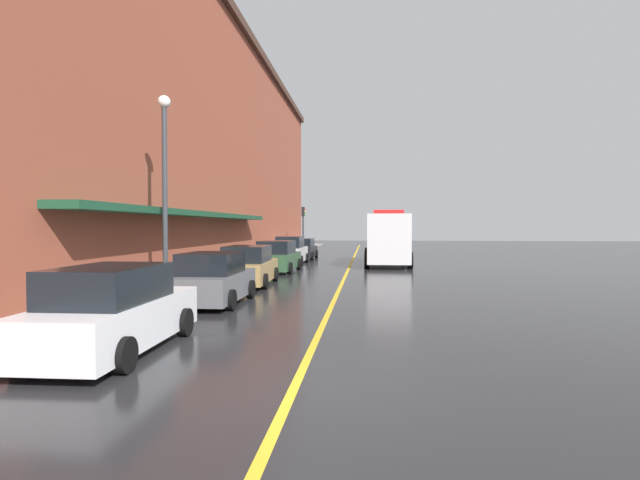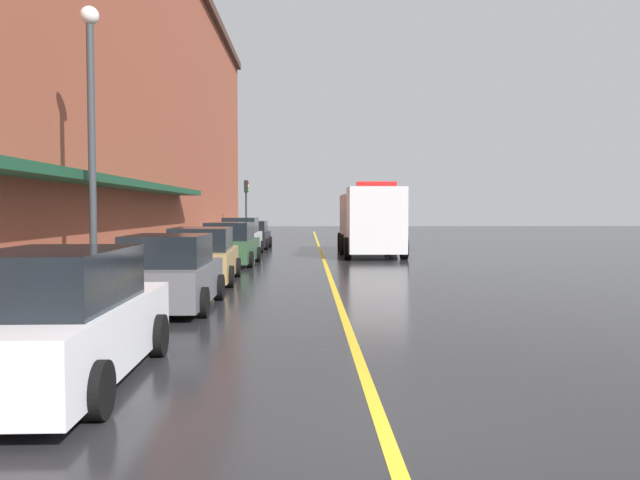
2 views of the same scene
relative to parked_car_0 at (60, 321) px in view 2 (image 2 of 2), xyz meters
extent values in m
plane|color=#232326|center=(3.93, 22.87, -0.81)|extent=(112.00, 112.00, 0.00)
cube|color=gray|center=(-2.27, 22.87, -0.74)|extent=(2.40, 70.00, 0.15)
cube|color=gold|center=(3.93, 22.87, -0.81)|extent=(0.16, 70.00, 0.01)
cube|color=brown|center=(-9.54, 21.87, 7.34)|extent=(12.13, 64.00, 16.31)
cube|color=#19472D|center=(-2.92, 13.87, 2.29)|extent=(1.20, 22.40, 0.24)
cube|color=silver|center=(0.00, 0.07, -0.21)|extent=(1.85, 4.79, 0.86)
cube|color=black|center=(0.00, -0.17, 0.57)|extent=(1.64, 2.64, 0.70)
cylinder|color=black|center=(-0.92, 1.53, -0.49)|extent=(0.23, 0.64, 0.64)
cylinder|color=black|center=(0.87, 1.56, -0.49)|extent=(0.23, 0.64, 0.64)
cylinder|color=black|center=(0.92, -1.39, -0.49)|extent=(0.23, 0.64, 0.64)
cube|color=#595B60|center=(0.05, 6.30, -0.23)|extent=(1.86, 4.15, 0.83)
cube|color=black|center=(0.05, 6.10, 0.53)|extent=(1.67, 2.29, 0.68)
cylinder|color=black|center=(-0.89, 7.58, -0.49)|extent=(0.22, 0.64, 0.64)
cylinder|color=black|center=(0.98, 7.59, -0.49)|extent=(0.22, 0.64, 0.64)
cylinder|color=black|center=(-0.88, 5.01, -0.49)|extent=(0.22, 0.64, 0.64)
cylinder|color=black|center=(0.99, 5.02, -0.49)|extent=(0.22, 0.64, 0.64)
cube|color=#A5844C|center=(-0.05, 11.52, -0.22)|extent=(2.04, 4.79, 0.83)
cube|color=black|center=(-0.04, 11.28, 0.54)|extent=(1.77, 2.66, 0.68)
cylinder|color=black|center=(-1.05, 12.95, -0.49)|extent=(0.24, 0.65, 0.64)
cylinder|color=black|center=(0.84, 13.02, -0.49)|extent=(0.24, 0.65, 0.64)
cylinder|color=black|center=(-0.93, 10.02, -0.49)|extent=(0.24, 0.65, 0.64)
cylinder|color=black|center=(0.95, 10.09, -0.49)|extent=(0.24, 0.65, 0.64)
cube|color=#2D5133|center=(0.06, 17.82, -0.21)|extent=(2.04, 4.54, 0.86)
cube|color=black|center=(0.05, 17.59, 0.57)|extent=(1.78, 2.52, 0.70)
cylinder|color=black|center=(-0.85, 19.24, -0.49)|extent=(0.24, 0.65, 0.64)
cylinder|color=black|center=(1.06, 19.17, -0.49)|extent=(0.24, 0.65, 0.64)
cylinder|color=black|center=(-0.94, 16.46, -0.49)|extent=(0.24, 0.65, 0.64)
cylinder|color=black|center=(0.97, 16.40, -0.49)|extent=(0.24, 0.65, 0.64)
cube|color=silver|center=(-0.09, 23.60, -0.18)|extent=(1.78, 4.41, 0.92)
cube|color=black|center=(-0.10, 23.38, 0.66)|extent=(1.59, 2.43, 0.76)
cylinder|color=black|center=(-0.96, 24.97, -0.49)|extent=(0.23, 0.64, 0.64)
cylinder|color=black|center=(0.80, 24.95, -0.49)|extent=(0.23, 0.64, 0.64)
cylinder|color=black|center=(-0.99, 22.24, -0.49)|extent=(0.23, 0.64, 0.64)
cylinder|color=black|center=(0.77, 22.23, -0.49)|extent=(0.23, 0.64, 0.64)
cube|color=black|center=(0.06, 28.73, -0.25)|extent=(1.79, 4.43, 0.79)
cube|color=black|center=(0.06, 28.51, 0.47)|extent=(1.59, 2.45, 0.64)
cylinder|color=black|center=(-0.79, 30.11, -0.49)|extent=(0.23, 0.64, 0.64)
cylinder|color=black|center=(0.96, 30.08, -0.49)|extent=(0.23, 0.64, 0.64)
cylinder|color=black|center=(-0.83, 27.38, -0.49)|extent=(0.23, 0.64, 0.64)
cylinder|color=black|center=(0.91, 27.35, -0.49)|extent=(0.23, 0.64, 0.64)
cube|color=silver|center=(6.29, 20.41, 0.96)|extent=(2.54, 2.30, 2.96)
cube|color=silver|center=(6.29, 24.68, 0.85)|extent=(2.54, 5.58, 2.72)
cube|color=red|center=(6.29, 20.41, 2.56)|extent=(1.78, 0.60, 0.24)
cylinder|color=black|center=(7.57, 20.49, -0.31)|extent=(0.30, 1.00, 1.00)
cylinder|color=black|center=(5.00, 20.49, -0.31)|extent=(0.30, 1.00, 1.00)
cylinder|color=black|center=(7.57, 23.98, -0.31)|extent=(0.30, 1.00, 1.00)
cylinder|color=black|center=(5.00, 23.98, -0.31)|extent=(0.30, 1.00, 1.00)
cylinder|color=black|center=(7.57, 26.23, -0.31)|extent=(0.30, 1.00, 1.00)
cylinder|color=black|center=(5.00, 26.23, -0.31)|extent=(0.30, 1.00, 1.00)
cylinder|color=#4C4C51|center=(-1.42, 1.58, -0.14)|extent=(0.07, 0.07, 1.05)
cube|color=black|center=(-1.42, 1.58, 0.53)|extent=(0.14, 0.18, 0.28)
cylinder|color=#4C4C51|center=(-1.42, 26.97, -0.14)|extent=(0.07, 0.07, 1.05)
cube|color=black|center=(-1.42, 26.97, 0.53)|extent=(0.14, 0.18, 0.28)
cylinder|color=#4C4C51|center=(-1.42, 8.81, -0.14)|extent=(0.07, 0.07, 1.05)
cube|color=black|center=(-1.42, 8.81, 0.53)|extent=(0.14, 0.18, 0.28)
cylinder|color=#4C4C51|center=(-1.42, 14.65, -0.14)|extent=(0.07, 0.07, 1.05)
cube|color=black|center=(-1.42, 14.65, 0.53)|extent=(0.14, 0.18, 0.28)
cylinder|color=#33383D|center=(-2.02, 7.39, 2.59)|extent=(0.18, 0.18, 6.50)
sphere|color=white|center=(-2.02, 7.39, 6.06)|extent=(0.44, 0.44, 0.44)
cylinder|color=#232326|center=(-1.37, 39.76, 1.04)|extent=(0.14, 0.14, 3.40)
cube|color=black|center=(-1.37, 39.76, 3.19)|extent=(0.28, 0.36, 0.90)
sphere|color=red|center=(-1.21, 39.76, 3.49)|extent=(0.16, 0.16, 0.16)
sphere|color=gold|center=(-1.21, 39.76, 3.19)|extent=(0.16, 0.16, 0.16)
sphere|color=green|center=(-1.21, 39.76, 2.89)|extent=(0.16, 0.16, 0.16)
camera|label=1|loc=(5.07, -9.51, 1.71)|focal=28.02mm
camera|label=2|loc=(3.14, -8.11, 1.42)|focal=35.70mm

